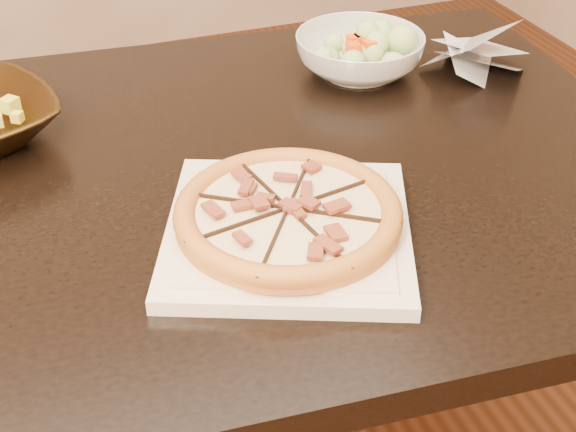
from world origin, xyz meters
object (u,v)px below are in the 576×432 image
Objects in this scene: plate at (288,230)px; salad_bowl at (359,54)px; pizza at (288,213)px; dining_table at (179,245)px.

salad_bowl is (0.25, 0.36, 0.02)m from plate.
pizza is 0.44m from salad_bowl.
pizza is 1.28× the size of salad_bowl.
plate is 0.44m from salad_bowl.
salad_bowl is at bearing 28.46° from dining_table.
plate is 1.40× the size of pizza.
salad_bowl is at bearing 55.01° from pizza.
plate reaches higher than dining_table.
salad_bowl reaches higher than plate.
plate is (0.09, -0.18, 0.12)m from dining_table.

